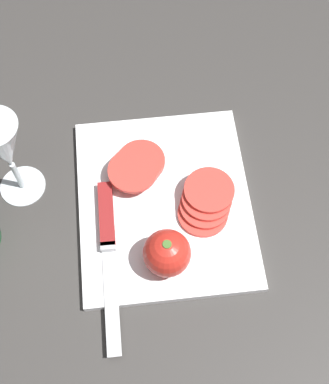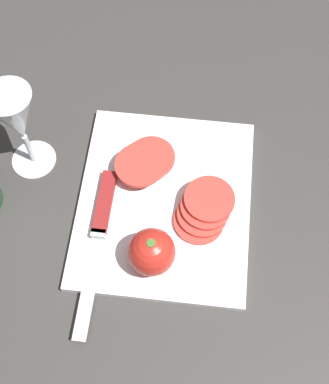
{
  "view_description": "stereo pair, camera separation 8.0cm",
  "coord_description": "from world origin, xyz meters",
  "views": [
    {
      "loc": [
        0.37,
        -0.07,
        0.76
      ],
      "look_at": [
        0.01,
        -0.03,
        0.04
      ],
      "focal_mm": 50.0,
      "sensor_mm": 36.0,
      "label": 1
    },
    {
      "loc": [
        0.37,
        0.01,
        0.76
      ],
      "look_at": [
        0.01,
        -0.03,
        0.04
      ],
      "focal_mm": 50.0,
      "sensor_mm": 36.0,
      "label": 2
    }
  ],
  "objects": [
    {
      "name": "whole_tomato",
      "position": [
        0.11,
        -0.04,
        0.05
      ],
      "size": [
        0.07,
        0.07,
        0.07
      ],
      "color": "red",
      "rests_on": "cutting_board"
    },
    {
      "name": "cutting_board",
      "position": [
        0.01,
        -0.03,
        0.01
      ],
      "size": [
        0.31,
        0.27,
        0.01
      ],
      "color": "white",
      "rests_on": "ground_plane"
    },
    {
      "name": "ground_plane",
      "position": [
        0.0,
        0.0,
        0.0
      ],
      "size": [
        3.0,
        3.0,
        0.0
      ],
      "primitive_type": "plane",
      "color": "#383533"
    },
    {
      "name": "tomato_slice_stack_near",
      "position": [
        -0.05,
        -0.07,
        0.03
      ],
      "size": [
        0.11,
        0.09,
        0.03
      ],
      "color": "#D63D33",
      "rests_on": "cutting_board"
    },
    {
      "name": "tomato_slice_stack_far",
      "position": [
        0.03,
        0.03,
        0.03
      ],
      "size": [
        0.11,
        0.09,
        0.03
      ],
      "color": "#D63D33",
      "rests_on": "cutting_board"
    },
    {
      "name": "knife",
      "position": [
        0.05,
        -0.13,
        0.02
      ],
      "size": [
        0.26,
        0.02,
        0.01
      ],
      "rotation": [
        0.0,
        0.0,
        6.27
      ],
      "color": "silver",
      "rests_on": "cutting_board"
    },
    {
      "name": "wine_glass",
      "position": [
        -0.05,
        -0.26,
        0.11
      ],
      "size": [
        0.07,
        0.07,
        0.17
      ],
      "color": "silver",
      "rests_on": "ground_plane"
    }
  ]
}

